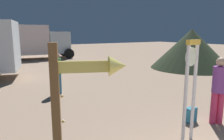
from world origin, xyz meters
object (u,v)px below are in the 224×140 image
at_px(arrow_sign, 81,100).
at_px(person_distant, 57,71).
at_px(person_near_clock, 219,87).
at_px(dome_tent, 191,49).
at_px(box_truck_far, 30,41).
at_px(standing_clock, 190,82).
at_px(backpack, 191,115).

height_order(arrow_sign, person_distant, arrow_sign).
distance_m(person_near_clock, person_distant, 5.40).
xyz_separation_m(arrow_sign, person_distant, (1.49, 5.21, -0.58)).
xyz_separation_m(person_near_clock, dome_tent, (6.80, 5.65, 0.33)).
distance_m(arrow_sign, box_truck_far, 17.34).
bearing_deg(person_distant, standing_clock, -78.05).
distance_m(standing_clock, dome_tent, 10.03).
height_order(person_near_clock, box_truck_far, box_truck_far).
bearing_deg(backpack, dome_tent, 35.78).
height_order(box_truck_far, dome_tent, box_truck_far).
height_order(arrow_sign, backpack, arrow_sign).
bearing_deg(dome_tent, person_near_clock, -140.29).
height_order(person_near_clock, person_distant, person_near_clock).
height_order(backpack, person_distant, person_distant).
distance_m(person_distant, box_truck_far, 11.97).
relative_size(arrow_sign, box_truck_far, 0.31).
bearing_deg(dome_tent, standing_clock, -144.69).
height_order(arrow_sign, dome_tent, dome_tent).
xyz_separation_m(person_near_clock, backpack, (-0.46, 0.41, -0.76)).
distance_m(standing_clock, arrow_sign, 2.56).
xyz_separation_m(standing_clock, person_near_clock, (1.38, 0.15, -0.36)).
xyz_separation_m(standing_clock, arrow_sign, (-2.54, -0.24, 0.15)).
bearing_deg(standing_clock, person_distant, 101.95).
relative_size(arrow_sign, person_near_clock, 1.27).
distance_m(person_near_clock, box_truck_far, 16.68).
height_order(standing_clock, backpack, standing_clock).
xyz_separation_m(person_near_clock, box_truck_far, (-0.74, 16.65, 0.67)).
relative_size(standing_clock, person_near_clock, 1.27).
relative_size(person_distant, dome_tent, 0.31).
xyz_separation_m(arrow_sign, person_near_clock, (3.92, 0.39, -0.50)).
bearing_deg(person_distant, backpack, -65.92).
xyz_separation_m(person_distant, dome_tent, (9.24, 0.83, 0.41)).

